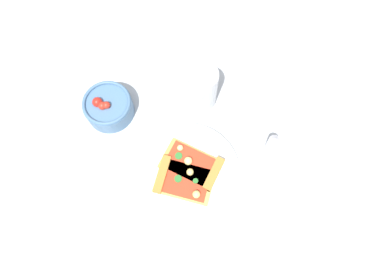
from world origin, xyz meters
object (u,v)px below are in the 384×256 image
(pizza_slice_far, at_px, (181,180))
(salad_bowl, at_px, (108,107))
(pizza_slice_near, at_px, (195,165))
(soda_glass, at_px, (202,89))
(plate, at_px, (188,172))
(pepper_shaker, at_px, (273,144))

(pizza_slice_far, xyz_separation_m, salad_bowl, (-0.01, -0.26, 0.01))
(pizza_slice_near, height_order, pizza_slice_far, pizza_slice_near)
(pizza_slice_near, height_order, soda_glass, soda_glass)
(salad_bowl, bearing_deg, pizza_slice_near, 99.10)
(salad_bowl, xyz_separation_m, soda_glass, (-0.18, 0.15, 0.03))
(pizza_slice_far, distance_m, soda_glass, 0.22)
(plate, xyz_separation_m, soda_glass, (-0.17, -0.11, 0.05))
(plate, distance_m, pepper_shaker, 0.21)
(pizza_slice_near, distance_m, pepper_shaker, 0.19)
(salad_bowl, height_order, pepper_shaker, salad_bowl)
(soda_glass, xyz_separation_m, pepper_shaker, (-0.02, 0.21, -0.03))
(pizza_slice_far, distance_m, salad_bowl, 0.26)
(pizza_slice_far, relative_size, pepper_shaker, 2.37)
(pizza_slice_near, height_order, pepper_shaker, pepper_shaker)
(soda_glass, bearing_deg, plate, 33.06)
(plate, height_order, pizza_slice_far, pizza_slice_far)
(plate, xyz_separation_m, pizza_slice_near, (-0.02, 0.00, 0.01))
(pizza_slice_near, bearing_deg, pizza_slice_far, 0.13)
(soda_glass, height_order, pepper_shaker, soda_glass)
(pizza_slice_near, xyz_separation_m, pepper_shaker, (-0.16, 0.10, 0.01))
(plate, bearing_deg, soda_glass, -146.94)
(pizza_slice_far, bearing_deg, pizza_slice_near, -179.87)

